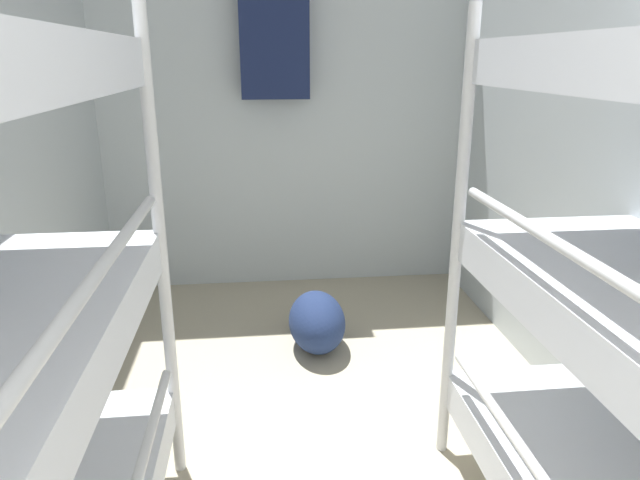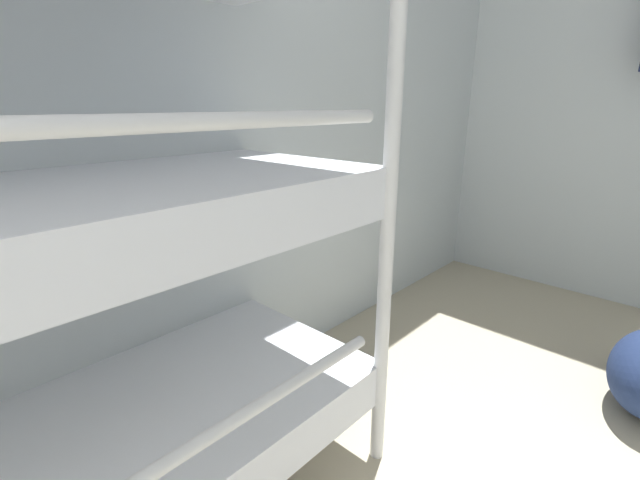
# 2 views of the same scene
# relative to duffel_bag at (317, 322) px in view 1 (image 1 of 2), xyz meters

# --- Properties ---
(wall_back) EXTENTS (2.59, 0.06, 2.48)m
(wall_back) POSITION_rel_duffel_bag_xyz_m (-0.11, 1.07, 1.08)
(wall_back) COLOR silver
(wall_back) RESTS_ON ground_plane
(duffel_bag) EXTENTS (0.32, 0.50, 0.32)m
(duffel_bag) POSITION_rel_duffel_bag_xyz_m (0.00, 0.00, 0.00)
(duffel_bag) COLOR navy
(duffel_bag) RESTS_ON ground_plane
(hanging_coat) EXTENTS (0.44, 0.12, 0.90)m
(hanging_coat) POSITION_rel_duffel_bag_xyz_m (-0.17, 0.92, 1.62)
(hanging_coat) COLOR #192347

